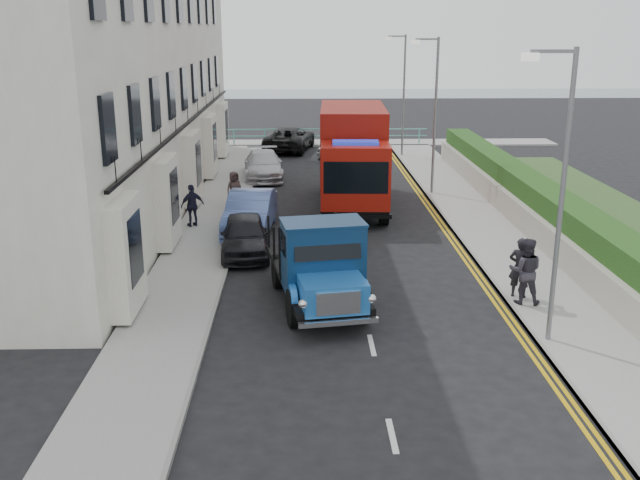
{
  "coord_description": "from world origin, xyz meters",
  "views": [
    {
      "loc": [
        -1.68,
        -17.77,
        7.41
      ],
      "look_at": [
        -1.14,
        2.26,
        1.4
      ],
      "focal_mm": 40.0,
      "sensor_mm": 36.0,
      "label": 1
    }
  ],
  "objects": [
    {
      "name": "pavement_east",
      "position": [
        5.3,
        9.0,
        0.06
      ],
      "size": [
        2.6,
        38.0,
        0.12
      ],
      "primitive_type": "cube",
      "color": "gray",
      "rests_on": "ground"
    },
    {
      "name": "lamp_near",
      "position": [
        4.18,
        -2.0,
        4.0
      ],
      "size": [
        1.23,
        0.18,
        7.0
      ],
      "color": "slate",
      "rests_on": "ground"
    },
    {
      "name": "sea_plane",
      "position": [
        0.0,
        60.0,
        0.0
      ],
      "size": [
        120.0,
        120.0,
        0.0
      ],
      "primitive_type": "plane",
      "color": "slate",
      "rests_on": "ground"
    },
    {
      "name": "pavement_west",
      "position": [
        -5.2,
        9.0,
        0.06
      ],
      "size": [
        2.4,
        38.0,
        0.12
      ],
      "primitive_type": "cube",
      "color": "gray",
      "rests_on": "ground"
    },
    {
      "name": "garden_east",
      "position": [
        7.21,
        9.0,
        0.9
      ],
      "size": [
        1.45,
        28.0,
        1.75
      ],
      "color": "#B2AD9E",
      "rests_on": "ground"
    },
    {
      "name": "parked_car_front",
      "position": [
        -3.6,
        5.34,
        0.67
      ],
      "size": [
        1.88,
        4.05,
        1.34
      ],
      "primitive_type": "imported",
      "rotation": [
        0.0,
        0.0,
        0.08
      ],
      "color": "black",
      "rests_on": "ground"
    },
    {
      "name": "pedestrian_east_near",
      "position": [
        4.4,
        0.85,
        0.98
      ],
      "size": [
        0.74,
        0.62,
        1.72
      ],
      "primitive_type": "imported",
      "rotation": [
        0.0,
        0.0,
        2.75
      ],
      "color": "black",
      "rests_on": "pavement_east"
    },
    {
      "name": "terrace_west",
      "position": [
        -9.47,
        13.0,
        7.17
      ],
      "size": [
        6.31,
        30.2,
        14.25
      ],
      "color": "white",
      "rests_on": "ground"
    },
    {
      "name": "pedestrian_west_far",
      "position": [
        -4.48,
        11.43,
        0.88
      ],
      "size": [
        0.89,
        0.81,
        1.53
      ],
      "primitive_type": "imported",
      "rotation": [
        0.0,
        0.0,
        0.57
      ],
      "color": "#3C2D2B",
      "rests_on": "pavement_west"
    },
    {
      "name": "pedestrian_east_far",
      "position": [
        4.4,
        0.37,
        1.04
      ],
      "size": [
        1.04,
        0.89,
        1.85
      ],
      "primitive_type": "imported",
      "rotation": [
        0.0,
        0.0,
        2.9
      ],
      "color": "#322F39",
      "rests_on": "pavement_east"
    },
    {
      "name": "promenade",
      "position": [
        0.0,
        29.0,
        0.06
      ],
      "size": [
        30.0,
        2.5,
        0.12
      ],
      "primitive_type": "cube",
      "color": "gray",
      "rests_on": "ground"
    },
    {
      "name": "parked_car_rear",
      "position": [
        -3.6,
        18.0,
        0.68
      ],
      "size": [
        2.24,
        4.8,
        1.36
      ],
      "primitive_type": "imported",
      "rotation": [
        0.0,
        0.0,
        0.07
      ],
      "color": "silver",
      "rests_on": "ground"
    },
    {
      "name": "lamp_far",
      "position": [
        4.18,
        24.0,
        4.0
      ],
      "size": [
        1.23,
        0.18,
        7.0
      ],
      "color": "slate",
      "rests_on": "ground"
    },
    {
      "name": "seafront_car_right",
      "position": [
        0.5,
        24.45,
        0.68
      ],
      "size": [
        2.82,
        4.3,
        1.36
      ],
      "primitive_type": "imported",
      "rotation": [
        0.0,
        0.0,
        -0.33
      ],
      "color": "silver",
      "rests_on": "ground"
    },
    {
      "name": "red_lorry",
      "position": [
        0.52,
        12.18,
        2.2
      ],
      "size": [
        3.0,
        8.0,
        4.14
      ],
      "rotation": [
        0.0,
        0.0,
        -0.04
      ],
      "color": "black",
      "rests_on": "ground"
    },
    {
      "name": "ground",
      "position": [
        0.0,
        0.0,
        0.0
      ],
      "size": [
        120.0,
        120.0,
        0.0
      ],
      "primitive_type": "plane",
      "color": "black",
      "rests_on": "ground"
    },
    {
      "name": "seafront_railing",
      "position": [
        0.0,
        28.2,
        0.58
      ],
      "size": [
        13.0,
        0.08,
        1.11
      ],
      "color": "#59B2A5",
      "rests_on": "ground"
    },
    {
      "name": "lamp_mid",
      "position": [
        4.18,
        14.0,
        4.0
      ],
      "size": [
        1.23,
        0.18,
        7.0
      ],
      "color": "slate",
      "rests_on": "ground"
    },
    {
      "name": "pedestrian_west_near",
      "position": [
        -5.81,
        8.54,
        0.92
      ],
      "size": [
        1.01,
        0.83,
        1.61
      ],
      "primitive_type": "imported",
      "rotation": [
        0.0,
        0.0,
        3.7
      ],
      "color": "black",
      "rests_on": "pavement_west"
    },
    {
      "name": "parked_car_mid",
      "position": [
        -3.6,
        8.12,
        0.75
      ],
      "size": [
        1.9,
        4.67,
        1.51
      ],
      "primitive_type": "imported",
      "rotation": [
        0.0,
        0.0,
        -0.07
      ],
      "color": "#546DB4",
      "rests_on": "ground"
    },
    {
      "name": "seafront_car_left",
      "position": [
        -2.39,
        26.48,
        0.75
      ],
      "size": [
        3.47,
        5.75,
        1.49
      ],
      "primitive_type": "imported",
      "rotation": [
        0.0,
        0.0,
        2.95
      ],
      "color": "black",
      "rests_on": "ground"
    },
    {
      "name": "bedford_lorry",
      "position": [
        -1.15,
        0.23,
        1.16
      ],
      "size": [
        2.92,
        5.57,
        2.52
      ],
      "rotation": [
        0.0,
        0.0,
        0.17
      ],
      "color": "black",
      "rests_on": "ground"
    }
  ]
}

